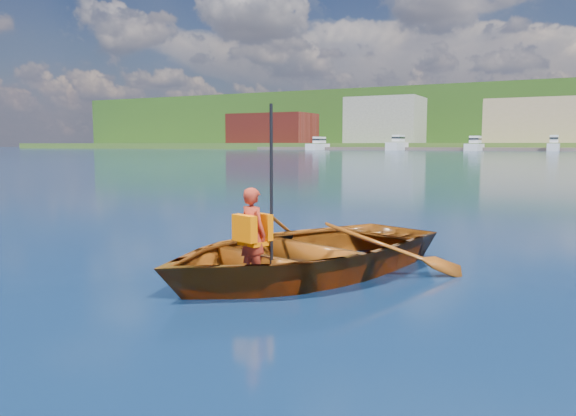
% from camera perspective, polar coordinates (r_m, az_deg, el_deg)
% --- Properties ---
extents(ground, '(600.00, 600.00, 0.00)m').
position_cam_1_polar(ground, '(6.70, -3.22, -7.66)').
color(ground, '#122B3E').
rests_on(ground, ground).
extents(rowboat, '(4.28, 4.98, 0.87)m').
position_cam_1_polar(rowboat, '(7.13, 1.34, -4.43)').
color(rowboat, brown).
rests_on(rowboat, ground).
extents(child_paddler, '(0.45, 0.43, 1.98)m').
position_cam_1_polar(child_paddler, '(6.37, -3.56, -2.48)').
color(child_paddler, '#A92C1A').
rests_on(child_paddler, ground).
extents(shoreline, '(400.00, 140.00, 22.00)m').
position_cam_1_polar(shoreline, '(242.39, 26.56, 7.87)').
color(shoreline, '#3F5627').
rests_on(shoreline, ground).
extents(dock, '(160.05, 8.00, 0.80)m').
position_cam_1_polar(dock, '(153.78, 24.51, 5.45)').
color(dock, brown).
rests_on(dock, ground).
extents(waterfront_buildings, '(202.00, 16.00, 14.00)m').
position_cam_1_polar(waterfront_buildings, '(171.07, 23.62, 8.00)').
color(waterfront_buildings, brown).
rests_on(waterfront_buildings, ground).
extents(hillside_trees, '(294.15, 80.55, 23.88)m').
position_cam_1_polar(hillside_trees, '(248.41, 19.63, 9.93)').
color(hillside_trees, '#382314').
rests_on(hillside_trees, ground).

